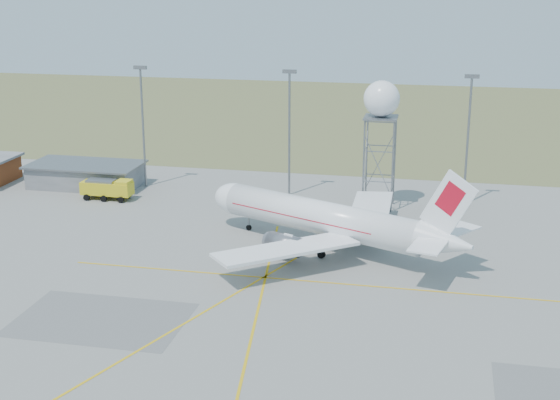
# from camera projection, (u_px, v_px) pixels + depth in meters

# --- Properties ---
(grass_strip) EXTENTS (400.00, 120.00, 0.03)m
(grass_strip) POSITION_uv_depth(u_px,v_px,m) (386.00, 117.00, 195.66)
(grass_strip) COLOR brown
(grass_strip) RESTS_ON ground
(building_grey) EXTENTS (19.00, 10.00, 3.90)m
(building_grey) POSITION_uv_depth(u_px,v_px,m) (86.00, 175.00, 132.85)
(building_grey) COLOR gray
(building_grey) RESTS_ON ground
(mast_a) EXTENTS (2.20, 0.50, 20.50)m
(mast_a) POSITION_uv_depth(u_px,v_px,m) (143.00, 116.00, 129.86)
(mast_a) COLOR slate
(mast_a) RESTS_ON ground
(mast_b) EXTENTS (2.20, 0.50, 20.50)m
(mast_b) POSITION_uv_depth(u_px,v_px,m) (289.00, 122.00, 124.85)
(mast_b) COLOR slate
(mast_b) RESTS_ON ground
(mast_c) EXTENTS (2.20, 0.50, 20.50)m
(mast_c) POSITION_uv_depth(u_px,v_px,m) (468.00, 130.00, 119.23)
(mast_c) COLOR slate
(mast_c) RESTS_ON ground
(airliner_main) EXTENTS (37.52, 34.94, 13.45)m
(airliner_main) POSITION_uv_depth(u_px,v_px,m) (325.00, 219.00, 102.16)
(airliner_main) COLOR white
(airliner_main) RESTS_ON ground
(radar_tower) EXTENTS (5.45, 5.45, 19.73)m
(radar_tower) POSITION_uv_depth(u_px,v_px,m) (380.00, 138.00, 118.38)
(radar_tower) COLOR slate
(radar_tower) RESTS_ON ground
(fire_truck) EXTENTS (8.34, 3.42, 3.32)m
(fire_truck) POSITION_uv_depth(u_px,v_px,m) (108.00, 190.00, 125.21)
(fire_truck) COLOR gold
(fire_truck) RESTS_ON ground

